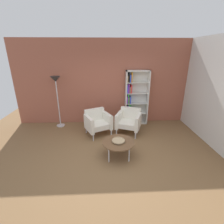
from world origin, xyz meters
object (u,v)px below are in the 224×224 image
armchair_corner_red (129,120)px  floor_lamp_torchiere (56,85)px  coffee_table_low (118,143)px  decorative_bowl (118,140)px  armchair_spare_guest (97,122)px  bookshelf_tall (134,98)px

armchair_corner_red → floor_lamp_torchiere: (-2.34, 0.61, 1.03)m
coffee_table_low → decorative_bowl: bearing=0.0°
armchair_spare_guest → coffee_table_low: bearing=-91.6°
coffee_table_low → decorative_bowl: size_ratio=2.50×
floor_lamp_torchiere → coffee_table_low: bearing=-44.9°
bookshelf_tall → floor_lamp_torchiere: bookshelf_tall is taller
floor_lamp_torchiere → armchair_corner_red: bearing=-14.7°
armchair_spare_guest → floor_lamp_torchiere: bearing=127.4°
bookshelf_tall → floor_lamp_torchiere: (-2.62, -0.14, 0.52)m
coffee_table_low → decorative_bowl: 0.06m
armchair_corner_red → floor_lamp_torchiere: bearing=-172.9°
armchair_corner_red → bookshelf_tall: bearing=91.4°
decorative_bowl → armchair_corner_red: armchair_corner_red is taller
armchair_spare_guest → floor_lamp_torchiere: (-1.34, 0.67, 1.03)m
bookshelf_tall → armchair_corner_red: (-0.28, -0.76, -0.52)m
bookshelf_tall → floor_lamp_torchiere: bearing=-176.9°
bookshelf_tall → armchair_corner_red: bookshelf_tall is taller
armchair_spare_guest → floor_lamp_torchiere: 1.82m
coffee_table_low → armchair_spare_guest: (-0.55, 1.22, 0.04)m
bookshelf_tall → armchair_spare_guest: bookshelf_tall is taller
bookshelf_tall → armchair_spare_guest: size_ratio=2.07×
floor_lamp_torchiere → armchair_spare_guest: bearing=-26.5°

